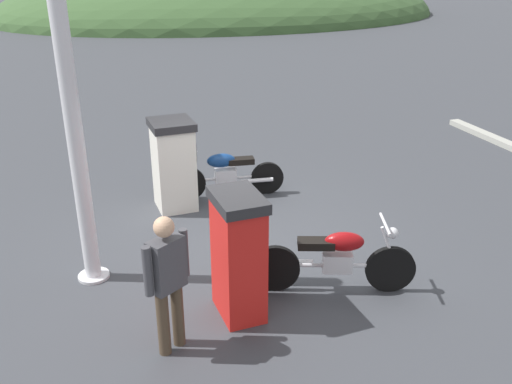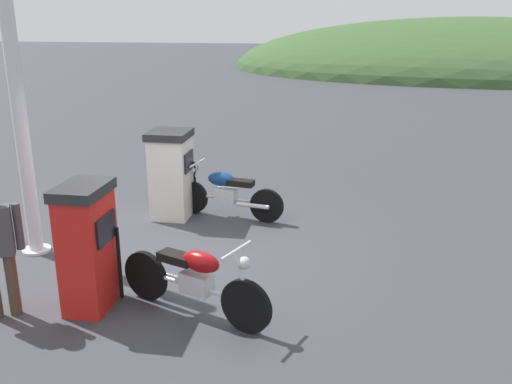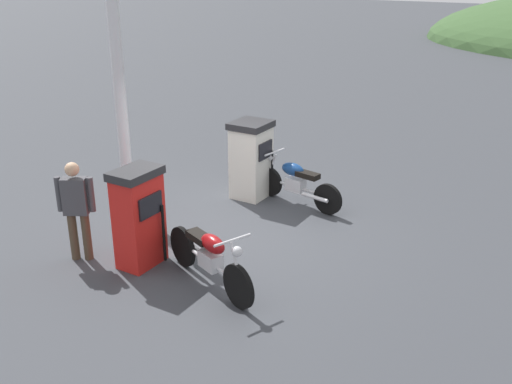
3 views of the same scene
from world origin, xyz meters
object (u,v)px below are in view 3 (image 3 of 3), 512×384
object	(u,v)px
attendant_person	(76,206)
canopy_support_pole	(121,107)
motorcycle_near_pump	(210,257)
fuel_pump_far	(251,159)
motorcycle_far_pump	(296,182)
fuel_pump_near	(139,217)

from	to	relation	value
attendant_person	canopy_support_pole	world-z (taller)	canopy_support_pole
motorcycle_near_pump	attendant_person	size ratio (longest dim) A/B	1.23
fuel_pump_far	canopy_support_pole	world-z (taller)	canopy_support_pole
fuel_pump_far	motorcycle_near_pump	bearing A→B (deg)	-68.23
motorcycle_near_pump	motorcycle_far_pump	xyz separation A→B (m)	(-0.34, 3.23, -0.02)
fuel_pump_far	motorcycle_far_pump	distance (m)	0.97
canopy_support_pole	motorcycle_far_pump	bearing A→B (deg)	37.13
motorcycle_near_pump	fuel_pump_far	bearing A→B (deg)	111.77
fuel_pump_near	canopy_support_pole	xyz separation A→B (m)	(-1.52, 1.39, 1.16)
canopy_support_pole	attendant_person	bearing A→B (deg)	-70.07
fuel_pump_near	canopy_support_pole	world-z (taller)	canopy_support_pole
fuel_pump_far	motorcycle_far_pump	size ratio (longest dim) A/B	0.77
motorcycle_near_pump	attendant_person	bearing A→B (deg)	-170.48
motorcycle_far_pump	fuel_pump_near	bearing A→B (deg)	-105.85
motorcycle_near_pump	canopy_support_pole	bearing A→B (deg)	153.38
fuel_pump_far	canopy_support_pole	distance (m)	2.59
fuel_pump_far	canopy_support_pole	bearing A→B (deg)	-130.96
fuel_pump_near	attendant_person	bearing A→B (deg)	-157.82
motorcycle_far_pump	fuel_pump_far	bearing A→B (deg)	-174.08
motorcycle_far_pump	attendant_person	world-z (taller)	attendant_person
fuel_pump_far	canopy_support_pole	size ratio (longest dim) A/B	0.37
fuel_pump_near	attendant_person	world-z (taller)	attendant_person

